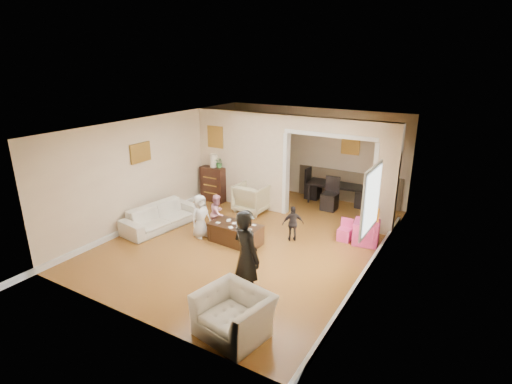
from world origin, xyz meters
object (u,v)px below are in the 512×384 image
Objects in this scene: sofa at (161,216)px; child_kneel_a at (201,216)px; child_kneel_b at (218,213)px; armchair_front at (234,314)px; armchair_back at (252,198)px; cyan_cup at (362,220)px; coffee_cup at (238,224)px; child_toddler at (293,224)px; adult_person at (246,257)px; dining_table at (338,193)px; dresser at (214,183)px; play_table at (366,232)px; table_lamp at (214,161)px.

child_kneel_a reaches higher than sofa.
armchair_front is at bearing -156.30° from child_kneel_b.
armchair_back is 3.12m from cyan_cup.
sofa is 17.95× the size of coffee_cup.
armchair_front is at bearing 119.85° from armchair_back.
child_toddler reaches higher than coffee_cup.
adult_person is at bearing -150.54° from child_kneel_b.
child_toddler is (1.73, -1.09, 0.03)m from armchair_back.
child_kneel_a reaches higher than dining_table.
adult_person is at bearing -92.52° from dining_table.
dining_table is 5.46m from adult_person.
child_kneel_b is at bearing -21.42° from child_toddler.
dresser is 2.51m from child_kneel_a.
armchair_back is 1.02× the size of child_toddler.
adult_person is (1.30, -1.73, 0.34)m from coffee_cup.
play_table is (0.82, 4.04, -0.07)m from armchair_front.
dresser is (-0.05, 2.26, 0.22)m from sofa.
table_lamp is 5.18m from adult_person.
child_kneel_b is (-0.80, 0.35, -0.03)m from coffee_cup.
child_kneel_b is (-2.10, 2.08, -0.37)m from adult_person.
adult_person is 2.02× the size of child_toddler.
dresser is 1.22× the size of child_toddler.
coffee_cup is at bearing -43.95° from dresser.
adult_person is 1.64× the size of child_kneel_a.
table_lamp is at bearing -58.36° from child_toddler.
play_table is at bearing -86.09° from child_kneel_b.
adult_person is (3.48, -3.83, -0.35)m from table_lamp.
armchair_back is at bearing 172.00° from cyan_cup.
table_lamp is 0.44× the size of child_toddler.
armchair_back is at bearing -25.41° from sofa.
table_lamp is (0.00, 0.00, 0.68)m from dresser.
armchair_back is at bearing 173.13° from play_table.
armchair_front is 3.40m from child_toddler.
child_kneel_a is (-1.92, -3.80, 0.21)m from dining_table.
adult_person reaches higher than child_toddler.
dining_table is at bearing 120.77° from cyan_cup.
cyan_cup is 0.10× the size of child_toddler.
adult_person is at bearing -47.74° from dresser.
table_lamp is at bearing 139.38° from armchair_front.
coffee_cup is 2.85m from play_table.
sofa is at bearing -1.49° from adult_person.
coffee_cup is (2.12, 0.17, 0.21)m from sofa.
table_lamp is (-1.39, 0.21, 0.80)m from armchair_back.
adult_person is at bearing -108.84° from play_table.
child_kneel_a is at bearing -60.87° from dresser.
sofa is at bearing 58.53° from armchair_back.
dining_table is at bearing -126.26° from child_toddler.
armchair_back is 2.00m from child_kneel_a.
armchair_front is at bearing 132.36° from adult_person.
cyan_cup is at bearing -50.37° from child_kneel_a.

